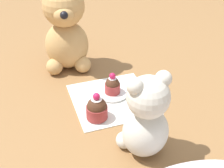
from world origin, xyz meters
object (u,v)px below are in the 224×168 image
(teddy_bear_cream, at_px, (146,118))
(saucer_plate, at_px, (112,93))
(teddy_bear_tan, at_px, (65,29))
(cupcake_near_tan_bear, at_px, (112,85))
(cupcake_near_cream_bear, at_px, (97,109))

(teddy_bear_cream, xyz_separation_m, saucer_plate, (-0.00, -0.23, -0.09))
(teddy_bear_tan, distance_m, cupcake_near_tan_bear, 0.24)
(cupcake_near_cream_bear, bearing_deg, teddy_bear_cream, 116.08)
(teddy_bear_cream, bearing_deg, cupcake_near_cream_bear, -69.43)
(saucer_plate, bearing_deg, cupcake_near_cream_bear, 50.26)
(cupcake_near_cream_bear, height_order, cupcake_near_tan_bear, cupcake_near_cream_bear)
(saucer_plate, distance_m, cupcake_near_tan_bear, 0.03)
(teddy_bear_cream, distance_m, teddy_bear_tan, 0.45)
(teddy_bear_cream, xyz_separation_m, teddy_bear_tan, (0.09, -0.44, 0.04))
(teddy_bear_cream, xyz_separation_m, cupcake_near_cream_bear, (0.07, -0.15, -0.07))
(teddy_bear_cream, distance_m, saucer_plate, 0.25)
(teddy_bear_cream, relative_size, teddy_bear_tan, 0.75)
(teddy_bear_tan, bearing_deg, cupcake_near_tan_bear, -56.64)
(teddy_bear_tan, xyz_separation_m, cupcake_near_tan_bear, (-0.09, 0.20, -0.10))
(cupcake_near_cream_bear, distance_m, cupcake_near_tan_bear, 0.11)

